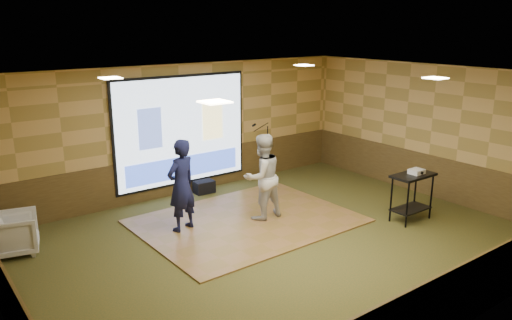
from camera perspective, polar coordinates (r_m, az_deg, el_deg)
ground at (r=9.23m, az=2.36°, el=-9.39°), size 9.00×9.00×0.00m
room_shell at (r=8.57m, az=2.52°, el=3.43°), size 9.04×7.04×3.02m
wainscot_back at (r=11.79m, az=-8.34°, el=-1.50°), size 9.00×0.04×0.95m
wainscot_front at (r=6.99m, az=21.37°, el=-14.84°), size 9.00×0.04×0.95m
wainscot_left at (r=7.36m, az=-26.69°, el=-13.85°), size 0.04×7.00×0.95m
wainscot_right at (r=12.23m, az=18.92°, el=-1.57°), size 0.04×7.00×0.95m
projector_screen at (r=11.51m, az=-8.43°, el=3.22°), size 3.32×0.06×2.52m
downlight_nw at (r=8.89m, az=-16.29°, el=8.98°), size 0.32×0.32×0.02m
downlight_ne at (r=11.22m, az=5.51°, el=10.73°), size 0.32×0.32×0.02m
downlight_sw at (r=5.94m, az=-4.73°, el=6.63°), size 0.32×0.32×0.02m
downlight_se at (r=9.06m, az=19.81°, el=8.80°), size 0.32×0.32×0.02m
dance_floor at (r=10.14m, az=-1.03°, el=-6.96°), size 4.19×3.22×0.03m
player_left at (r=9.50m, az=-8.53°, el=-2.88°), size 0.74×0.59×1.78m
player_right at (r=9.97m, az=0.71°, el=-1.92°), size 0.85×0.66×1.74m
av_table at (r=10.46m, az=17.42°, el=-3.08°), size 0.92×0.49×0.97m
projector at (r=10.42m, az=17.87°, el=-1.26°), size 0.28×0.24×0.09m
mic_stand at (r=12.53m, az=1.11°, el=-0.23°), size 0.60×0.24×1.52m
banquet_chair at (r=9.65m, az=-25.93°, el=-7.58°), size 0.95×0.93×0.71m
duffel_bag at (r=11.81m, az=-5.95°, el=-3.07°), size 0.48×0.33×0.29m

